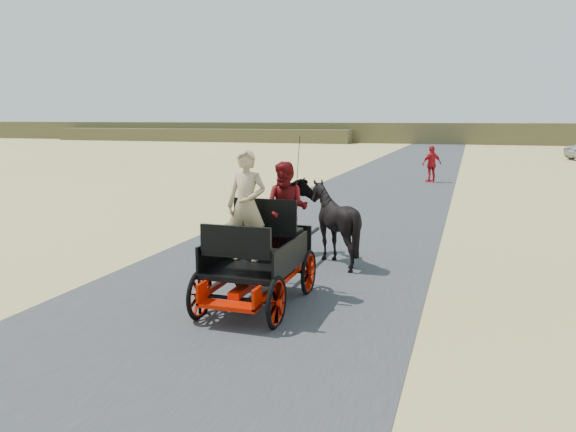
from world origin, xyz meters
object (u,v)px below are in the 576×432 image
(horse_left, at_px, (284,220))
(pedestrian, at_px, (432,164))
(horse_right, at_px, (334,223))
(carriage, at_px, (258,283))

(horse_left, height_order, pedestrian, pedestrian)
(horse_left, bearing_deg, horse_right, -180.00)
(horse_right, bearing_deg, horse_left, 0.00)
(carriage, distance_m, horse_right, 3.09)
(horse_left, xyz_separation_m, horse_right, (1.10, 0.00, 0.00))
(carriage, relative_size, horse_left, 1.20)
(carriage, relative_size, horse_right, 1.41)
(horse_right, bearing_deg, pedestrian, -93.29)
(horse_left, height_order, horse_right, horse_right)
(horse_right, distance_m, pedestrian, 16.02)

